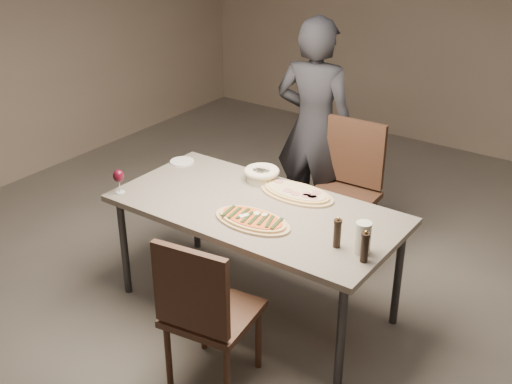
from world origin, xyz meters
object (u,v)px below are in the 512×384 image
Objects in this scene: zucchini_pizza at (252,220)px; ham_pizza at (297,193)px; bread_basket at (262,173)px; chair_far at (347,182)px; dining_table at (256,215)px; diner at (314,129)px; carafe at (363,238)px; pepper_mill_left at (337,233)px; chair_near at (204,308)px.

zucchini_pizza is 0.46m from ham_pizza.
chair_far is at bearing 65.41° from bread_basket.
ham_pizza is 0.51× the size of chair_far.
diner is (-0.27, 1.14, 0.16)m from dining_table.
chair_far is (-0.67, 1.10, -0.27)m from carafe.
zucchini_pizza is at bearing -84.48° from ham_pizza.
zucchini_pizza is at bearing -174.12° from carafe.
bread_basket is (-0.29, 0.51, 0.03)m from zucchini_pizza.
dining_table is at bearing 172.20° from carafe.
dining_table is 0.67m from pepper_mill_left.
chair_near is (-0.57, -0.66, -0.31)m from carafe.
bread_basket is 0.76m from chair_far.
chair_near is at bearing -69.30° from zucchini_pizza.
pepper_mill_left is at bearing -12.04° from dining_table.
diner is (-0.39, 0.86, 0.09)m from ham_pizza.
zucchini_pizza is (0.10, -0.18, 0.07)m from dining_table.
diner is at bearing 95.61° from chair_near.
zucchini_pizza is at bearing 97.44° from diner.
bread_basket is 1.28× the size of pepper_mill_left.
zucchini_pizza is 1.37m from diner.
dining_table is 0.40m from bread_basket.
chair_far is at bearing 150.46° from diner.
carafe reaches higher than bread_basket.
diner reaches higher than chair_near.
chair_far is at bearing 99.12° from ham_pizza.
chair_far reaches higher than dining_table.
diner is at bearing 115.65° from zucchini_pizza.
chair_near is (0.09, -1.05, -0.23)m from ham_pizza.
diner reaches higher than bread_basket.
carafe is 0.18× the size of chair_far.
pepper_mill_left is (0.83, -0.47, 0.04)m from bread_basket.
pepper_mill_left is 0.82m from chair_near.
ham_pizza is 0.95m from diner.
dining_table is at bearing 129.51° from zucchini_pizza.
ham_pizza is 0.32m from bread_basket.
bread_basket is at bearing 87.27° from diner.
chair_near reaches higher than ham_pizza.
chair_near reaches higher than dining_table.
zucchini_pizza is 2.12× the size of bread_basket.
carafe is (0.68, 0.07, 0.07)m from zucchini_pizza.
zucchini_pizza reaches higher than dining_table.
dining_table is 3.58× the size of zucchini_pizza.
pepper_mill_left is at bearing 47.48° from chair_near.
zucchini_pizza is at bearing -60.69° from dining_table.
pepper_mill_left is 1.57m from diner.
diner reaches higher than carafe.
ham_pizza is (0.02, 0.46, -0.00)m from zucchini_pizza.
carafe is 1.63m from diner.
pepper_mill_left reaches higher than dining_table.
chair_near is at bearing -76.91° from ham_pizza.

